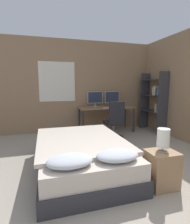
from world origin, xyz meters
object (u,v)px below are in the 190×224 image
object	(u,v)px
nightstand	(161,169)
monitor_right	(112,98)
bed	(82,155)
monitor_left	(95,98)
keyboard	(109,108)
bookshelf	(155,99)
bedside_lamp	(163,138)
desk	(106,110)
computer_mouse	(117,107)
office_chair	(114,124)

from	to	relation	value
nightstand	monitor_right	world-z (taller)	monitor_right
bed	nightstand	xyz separation A→B (m)	(0.94, -0.80, -0.00)
monitor_left	keyboard	distance (m)	0.59
bookshelf	bed	bearing A→B (deg)	-146.13
bed	bedside_lamp	size ratio (longest dim) A/B	6.46
nightstand	desk	xyz separation A→B (m)	(0.26, 2.96, 0.41)
keyboard	computer_mouse	size ratio (longest dim) A/B	4.97
office_chair	bookshelf	world-z (taller)	bookshelf
bed	keyboard	xyz separation A→B (m)	(1.20, 1.94, 0.50)
desk	bed	bearing A→B (deg)	-119.00
desk	office_chair	distance (m)	0.79
keyboard	office_chair	distance (m)	0.63
keyboard	office_chair	world-z (taller)	office_chair
keyboard	monitor_right	bearing A→B (deg)	59.25
bedside_lamp	desk	distance (m)	2.97
monitor_right	office_chair	size ratio (longest dim) A/B	0.48
bedside_lamp	keyboard	world-z (taller)	bedside_lamp
office_chair	monitor_right	bearing A→B (deg)	72.33
bedside_lamp	monitor_left	distance (m)	3.21
computer_mouse	monitor_right	bearing A→B (deg)	88.68
nightstand	monitor_right	xyz separation A→B (m)	(0.53, 3.19, 0.75)
desk	nightstand	bearing A→B (deg)	-95.02
desk	monitor_left	world-z (taller)	monitor_left
office_chair	bed	bearing A→B (deg)	-129.28
desk	computer_mouse	world-z (taller)	computer_mouse
monitor_right	office_chair	xyz separation A→B (m)	(-0.31, -0.97, -0.62)
nightstand	bedside_lamp	distance (m)	0.44
bookshelf	desk	bearing A→B (deg)	162.00
nightstand	office_chair	distance (m)	2.24
monitor_right	bed	bearing A→B (deg)	-121.60
monitor_left	office_chair	xyz separation A→B (m)	(0.24, -0.97, -0.62)
bedside_lamp	monitor_right	distance (m)	3.25
bed	bedside_lamp	distance (m)	1.31
nightstand	monitor_left	distance (m)	3.28
nightstand	bookshelf	bearing A→B (deg)	57.16
bookshelf	computer_mouse	bearing A→B (deg)	168.99
computer_mouse	bed	bearing A→B (deg)	-127.10
desk	monitor_right	xyz separation A→B (m)	(0.27, 0.23, 0.34)
office_chair	bookshelf	bearing A→B (deg)	12.01
monitor_right	keyboard	xyz separation A→B (m)	(-0.27, -0.46, -0.25)
nightstand	keyboard	size ratio (longest dim) A/B	1.46
computer_mouse	bookshelf	size ratio (longest dim) A/B	0.04
monitor_left	keyboard	xyz separation A→B (m)	(0.27, -0.46, -0.25)
bedside_lamp	office_chair	xyz separation A→B (m)	(0.22, 2.22, -0.31)
bed	bookshelf	size ratio (longest dim) A/B	1.16
bed	monitor_left	world-z (taller)	monitor_left
keyboard	computer_mouse	world-z (taller)	computer_mouse
bedside_lamp	office_chair	world-z (taller)	office_chair
monitor_left	nightstand	bearing A→B (deg)	-89.74
bedside_lamp	monitor_right	world-z (taller)	monitor_right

